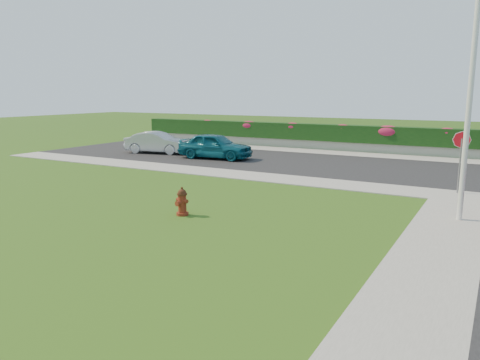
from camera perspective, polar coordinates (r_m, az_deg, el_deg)
The scene contains 19 objects.
ground at distance 13.29m, azimuth -10.05°, elevation -6.24°, with size 120.00×120.00×0.00m, color black.
street_far at distance 27.43m, azimuth 0.41°, elevation 2.67°, with size 26.00×8.00×0.04m, color black.
sidewalk_right at distance 8.73m, azimuth 19.59°, elevation -15.80°, with size 2.00×20.00×0.04m, color gray.
sidewalk_far at distance 23.81m, azimuth -7.54°, elevation 1.36°, with size 24.00×2.00×0.04m, color gray.
curb_corner at distance 19.19m, azimuth 25.33°, elevation -1.82°, with size 2.00×2.00×0.04m, color gray.
sidewalk_beyond at distance 30.43m, azimuth 11.65°, elevation 3.24°, with size 34.00×2.00×0.04m, color gray.
retaining_wall at distance 31.82m, azimuth 12.50°, elevation 4.03°, with size 34.00×0.40×0.60m, color gray.
hedge at distance 31.84m, azimuth 12.61°, elevation 5.57°, with size 32.00×0.90×1.10m, color black.
fire_hydrant at distance 14.82m, azimuth -7.08°, elevation -2.67°, with size 0.47×0.44×0.90m.
sedan_teal at distance 27.11m, azimuth -3.04°, elevation 4.18°, with size 1.74×4.33×1.48m, color #0C4C5C.
sedan_silver at distance 29.97m, azimuth -10.02°, elevation 4.52°, with size 1.42×4.08×1.34m, color #A5A8AC.
utility_pole at distance 15.18m, azimuth 26.08°, elevation 7.32°, with size 0.16×0.16×6.45m, color silver.
stop_sign at distance 19.47m, azimuth 25.36°, elevation 3.57°, with size 0.65×0.11×2.40m.
flower_clump_a at distance 36.30m, azimuth -3.98°, elevation 6.94°, with size 1.01×0.65×0.51m, color #BB204D.
flower_clump_b at distance 34.46m, azimuth 1.09°, elevation 6.68°, with size 1.28×0.82×0.64m, color #BB204D.
flower_clump_c at distance 32.96m, azimuth 6.44°, elevation 6.48°, with size 1.16×0.75×0.58m, color #BB204D.
flower_clump_d at distance 31.74m, azimuth 12.42°, elevation 6.17°, with size 1.10×0.71×0.55m, color #BB204D.
flower_clump_e at distance 31.03m, azimuth 17.57°, elevation 5.67°, with size 1.51×0.97×0.75m, color #BB204D.
flower_clump_f at distance 30.51m, azimuth 23.93°, elevation 5.33°, with size 1.11×0.72×0.56m, color #BB204D.
Camera 1 is at (8.14, -9.78, 3.82)m, focal length 35.00 mm.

